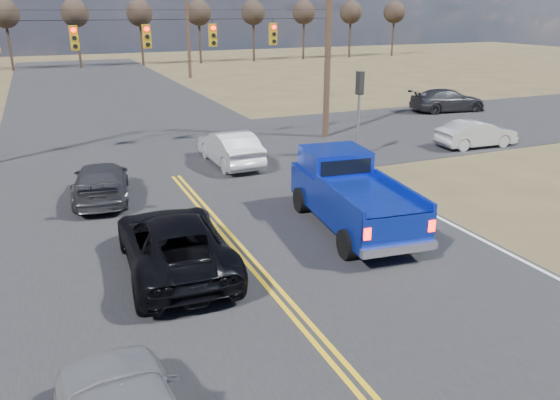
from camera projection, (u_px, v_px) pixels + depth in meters
name	position (u px, v px, depth m)	size (l,w,h in m)	color
ground	(353.00, 381.00, 10.05)	(160.00, 160.00, 0.00)	brown
road_main	(203.00, 208.00, 18.70)	(14.00, 120.00, 0.02)	#28282B
road_cross	(156.00, 154.00, 25.61)	(120.00, 12.00, 0.02)	#28282B
signal_gantry	(160.00, 42.00, 23.93)	(19.60, 4.83, 10.00)	#473323
utility_poles	(151.00, 39.00, 23.01)	(19.60, 58.32, 10.00)	#473323
treeline	(117.00, 22.00, 31.46)	(87.00, 117.80, 7.40)	#33261C
pickup_truck	(351.00, 195.00, 16.77)	(2.83, 6.04, 2.19)	black
black_suv	(174.00, 243.00, 14.07)	(2.52, 5.47, 1.52)	black
white_car_queue	(230.00, 148.00, 23.69)	(1.59, 4.56, 1.50)	silver
dgrey_car_queue	(101.00, 182.00, 19.37)	(1.84, 4.53, 1.32)	#37373D
cross_car_east_near	(476.00, 134.00, 26.69)	(4.02, 1.40, 1.33)	#B3B6BB
cross_car_east_far	(448.00, 100.00, 35.85)	(5.05, 2.05, 1.47)	#2B2B2F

